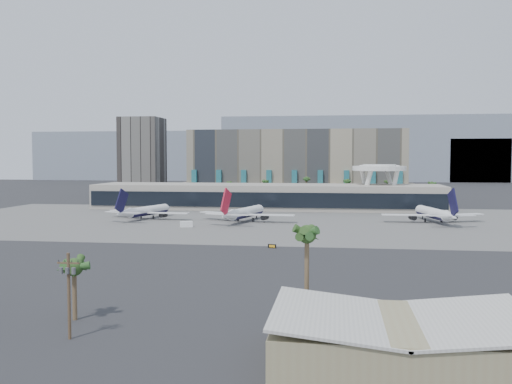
# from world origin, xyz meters

# --- Properties ---
(ground) EXTENTS (900.00, 900.00, 0.00)m
(ground) POSITION_xyz_m (0.00, 0.00, 0.00)
(ground) COLOR #232326
(ground) RESTS_ON ground
(apron_pad) EXTENTS (260.00, 130.00, 0.06)m
(apron_pad) POSITION_xyz_m (0.00, 55.00, 0.03)
(apron_pad) COLOR #5B5B59
(apron_pad) RESTS_ON ground
(mountain_ridge) EXTENTS (680.00, 60.00, 70.00)m
(mountain_ridge) POSITION_xyz_m (27.88, 470.00, 29.89)
(mountain_ridge) COLOR gray
(mountain_ridge) RESTS_ON ground
(hotel) EXTENTS (140.00, 30.00, 42.00)m
(hotel) POSITION_xyz_m (10.00, 174.41, 16.81)
(hotel) COLOR gray
(hotel) RESTS_ON ground
(office_tower) EXTENTS (30.00, 30.00, 52.00)m
(office_tower) POSITION_xyz_m (-95.00, 200.00, 22.94)
(office_tower) COLOR black
(office_tower) RESTS_ON ground
(terminal) EXTENTS (170.00, 32.50, 14.50)m
(terminal) POSITION_xyz_m (0.00, 109.84, 6.52)
(terminal) COLOR #B4AC9E
(terminal) RESTS_ON ground
(saucer_structure) EXTENTS (26.00, 26.00, 21.89)m
(saucer_structure) POSITION_xyz_m (55.00, 116.00, 18.45)
(saucer_structure) COLOR white
(saucer_structure) RESTS_ON ground
(palm_row) EXTENTS (157.80, 2.80, 13.10)m
(palm_row) POSITION_xyz_m (7.00, 145.00, 10.50)
(palm_row) COLOR brown
(palm_row) RESTS_ON ground
(hangar_right) EXTENTS (30.55, 20.60, 6.89)m
(hangar_right) POSITION_xyz_m (42.00, -100.00, 2.95)
(hangar_right) COLOR #998D66
(hangar_right) RESTS_ON ground
(utility_pole) EXTENTS (3.20, 0.85, 12.00)m
(utility_pole) POSITION_xyz_m (-2.00, -96.09, 7.14)
(utility_pole) COLOR #4C3826
(utility_pole) RESTS_ON ground
(airliner_left) EXTENTS (36.64, 37.99, 13.42)m
(airliner_left) POSITION_xyz_m (-42.95, 55.04, 3.38)
(airliner_left) COLOR white
(airliner_left) RESTS_ON ground
(airliner_centre) EXTENTS (39.23, 40.72, 14.31)m
(airliner_centre) POSITION_xyz_m (-1.30, 50.97, 3.61)
(airliner_centre) COLOR white
(airliner_centre) RESTS_ON ground
(airliner_right) EXTENTS (39.71, 41.29, 14.41)m
(airliner_right) POSITION_xyz_m (71.86, 57.96, 3.63)
(airliner_right) COLOR white
(airliner_right) RESTS_ON ground
(service_vehicle_a) EXTENTS (4.83, 3.69, 2.12)m
(service_vehicle_a) POSITION_xyz_m (-19.41, 30.55, 1.06)
(service_vehicle_a) COLOR white
(service_vehicle_a) RESTS_ON ground
(service_vehicle_b) EXTENTS (3.58, 2.70, 1.64)m
(service_vehicle_b) POSITION_xyz_m (24.78, 14.90, 0.82)
(service_vehicle_b) COLOR white
(service_vehicle_b) RESTS_ON ground
(taxiway_sign) EXTENTS (2.38, 0.91, 1.08)m
(taxiway_sign) POSITION_xyz_m (16.70, -12.75, 0.54)
(taxiway_sign) COLOR black
(taxiway_sign) RESTS_ON ground
(near_palm_a) EXTENTS (6.00, 6.00, 9.63)m
(near_palm_a) POSITION_xyz_m (-5.55, -87.02, 6.84)
(near_palm_a) COLOR brown
(near_palm_a) RESTS_ON ground
(near_palm_b) EXTENTS (6.00, 6.00, 15.06)m
(near_palm_b) POSITION_xyz_m (30.02, -84.54, 12.14)
(near_palm_b) COLOR brown
(near_palm_b) RESTS_ON ground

